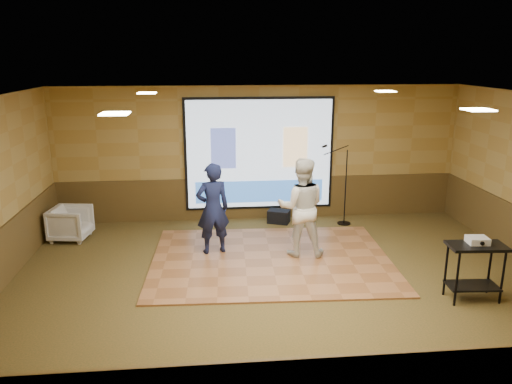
{
  "coord_description": "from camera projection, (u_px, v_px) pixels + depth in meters",
  "views": [
    {
      "loc": [
        -1.15,
        -7.41,
        3.62
      ],
      "look_at": [
        -0.32,
        1.0,
        1.3
      ],
      "focal_mm": 35.0,
      "sensor_mm": 36.0,
      "label": 1
    }
  ],
  "objects": [
    {
      "name": "duffel_bag",
      "position": [
        279.0,
        216.0,
        11.14
      ],
      "size": [
        0.55,
        0.47,
        0.29
      ],
      "primitive_type": "cube",
      "rotation": [
        0.0,
        0.0,
        -0.4
      ],
      "color": "black",
      "rests_on": "ground"
    },
    {
      "name": "downlight_se",
      "position": [
        478.0,
        110.0,
        6.16
      ],
      "size": [
        0.32,
        0.32,
        0.02
      ],
      "primitive_type": "cube",
      "color": "#FFF0BF",
      "rests_on": "room_shell"
    },
    {
      "name": "projector",
      "position": [
        477.0,
        240.0,
        7.48
      ],
      "size": [
        0.32,
        0.27,
        0.1
      ],
      "primitive_type": "cube",
      "rotation": [
        0.0,
        0.0,
        -0.08
      ],
      "color": "silver",
      "rests_on": "av_table"
    },
    {
      "name": "ground",
      "position": [
        281.0,
        284.0,
        8.18
      ],
      "size": [
        9.0,
        9.0,
        0.0
      ],
      "primitive_type": "plane",
      "color": "#33391A",
      "rests_on": "ground"
    },
    {
      "name": "wainscot_back",
      "position": [
        259.0,
        198.0,
        11.39
      ],
      "size": [
        9.0,
        0.04,
        0.95
      ],
      "primitive_type": "cube",
      "color": "#533D1B",
      "rests_on": "ground"
    },
    {
      "name": "av_table",
      "position": [
        475.0,
        262.0,
        7.51
      ],
      "size": [
        0.85,
        0.45,
        0.89
      ],
      "rotation": [
        0.0,
        0.0,
        -0.07
      ],
      "color": "black",
      "rests_on": "ground"
    },
    {
      "name": "downlight_sw",
      "position": [
        115.0,
        114.0,
        5.74
      ],
      "size": [
        0.32,
        0.32,
        0.02
      ],
      "primitive_type": "cube",
      "color": "#FFF0BF",
      "rests_on": "room_shell"
    },
    {
      "name": "room_shell",
      "position": [
        283.0,
        159.0,
        7.62
      ],
      "size": [
        9.04,
        7.04,
        3.02
      ],
      "color": "#A28643",
      "rests_on": "ground"
    },
    {
      "name": "downlight_ne",
      "position": [
        385.0,
        91.0,
        9.33
      ],
      "size": [
        0.32,
        0.32,
        0.02
      ],
      "primitive_type": "cube",
      "color": "#FFF0BF",
      "rests_on": "room_shell"
    },
    {
      "name": "player_left",
      "position": [
        213.0,
        208.0,
        9.21
      ],
      "size": [
        0.7,
        0.55,
        1.71
      ],
      "primitive_type": "imported",
      "rotation": [
        0.0,
        0.0,
        3.38
      ],
      "color": "#141A3E",
      "rests_on": "dance_floor"
    },
    {
      "name": "banquet_chair",
      "position": [
        71.0,
        223.0,
        10.09
      ],
      "size": [
        0.84,
        0.82,
        0.68
      ],
      "primitive_type": "imported",
      "rotation": [
        0.0,
        0.0,
        1.42
      ],
      "color": "gray",
      "rests_on": "ground"
    },
    {
      "name": "projector_screen",
      "position": [
        259.0,
        155.0,
        11.09
      ],
      "size": [
        3.32,
        0.06,
        2.52
      ],
      "color": "black",
      "rests_on": "room_shell"
    },
    {
      "name": "downlight_nw",
      "position": [
        147.0,
        93.0,
        8.91
      ],
      "size": [
        0.32,
        0.32,
        0.02
      ],
      "primitive_type": "cube",
      "color": "#FFF0BF",
      "rests_on": "room_shell"
    },
    {
      "name": "dance_floor",
      "position": [
        271.0,
        259.0,
        9.12
      ],
      "size": [
        4.45,
        3.46,
        0.03
      ],
      "primitive_type": "cube",
      "rotation": [
        0.0,
        0.0,
        -0.04
      ],
      "color": "#9E653A",
      "rests_on": "ground"
    },
    {
      "name": "player_right",
      "position": [
        301.0,
        207.0,
        9.1
      ],
      "size": [
        0.97,
        0.81,
        1.83
      ],
      "primitive_type": "imported",
      "rotation": [
        0.0,
        0.0,
        3.0
      ],
      "color": "silver",
      "rests_on": "dance_floor"
    },
    {
      "name": "mic_stand",
      "position": [
        342.0,
        203.0,
        10.97
      ],
      "size": [
        0.71,
        0.29,
        1.8
      ],
      "rotation": [
        0.0,
        0.0,
        -0.21
      ],
      "color": "black",
      "rests_on": "ground"
    }
  ]
}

